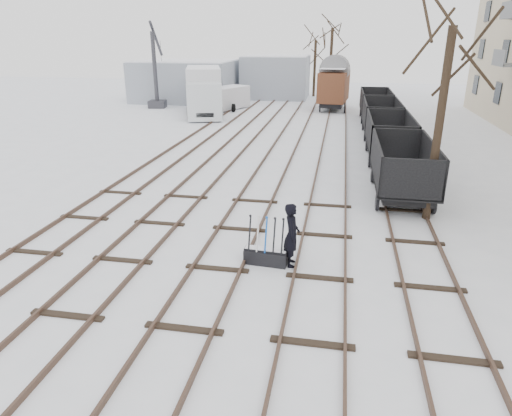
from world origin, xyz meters
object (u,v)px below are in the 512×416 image
Objects in this scene: lorry at (204,91)px; box_van_wagon at (334,85)px; crane at (157,86)px; worker at (292,235)px; ground_frame at (266,255)px; panel_van at (227,98)px; freight_wagon_a at (402,176)px.

box_van_wagon is at bearing 6.32° from lorry.
lorry is 1.17× the size of crane.
crane reaches higher than box_van_wagon.
worker is 31.27m from box_van_wagon.
lorry is at bearing -40.88° from crane.
ground_frame is 31.17m from panel_van.
worker is 0.37× the size of box_van_wagon.
panel_van is 6.92m from crane.
box_van_wagon reaches higher than freight_wagon_a.
freight_wagon_a is at bearing -36.32° from panel_van.
freight_wagon_a is 0.64× the size of lorry.
box_van_wagon is (1.15, 31.35, 1.94)m from ground_frame.
crane is at bearing 20.30° from worker.
lorry reaches higher than box_van_wagon.
crane reaches higher than lorry.
lorry is at bearing 13.56° from worker.
freight_wagon_a is 26.33m from panel_van.
box_van_wagon is 0.57× the size of lorry.
worker is (0.75, 0.10, 0.69)m from ground_frame.
freight_wagon_a is at bearing -70.26° from lorry.
worker is 0.38× the size of panel_van.
freight_wagon_a is 24.45m from box_van_wagon.
freight_wagon_a reaches higher than panel_van.
panel_van is at bearing -166.35° from box_van_wagon.
box_van_wagon is at bearing -5.54° from crane.
crane reaches higher than ground_frame.
box_van_wagon is 16.64m from crane.
box_van_wagon reaches higher than panel_van.
panel_van is (-13.23, 22.76, 0.16)m from freight_wagon_a.
lorry reaches higher than worker.
panel_van is at bearing 52.69° from lorry.
box_van_wagon reaches higher than ground_frame.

